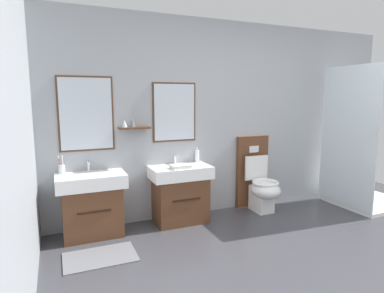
# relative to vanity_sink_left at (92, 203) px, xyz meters

# --- Properties ---
(ground_plane) EXTENTS (6.28, 5.52, 0.10)m
(ground_plane) POSITION_rel_vanity_sink_left_xyz_m (1.88, -1.85, -0.42)
(ground_plane) COLOR #3D3D42
(ground_plane) RESTS_ON ground
(wall_back) EXTENTS (5.08, 0.27, 2.51)m
(wall_back) POSITION_rel_vanity_sink_left_xyz_m (1.86, 0.25, 0.89)
(wall_back) COLOR #999EA3
(wall_back) RESTS_ON ground
(bath_mat) EXTENTS (0.68, 0.44, 0.01)m
(bath_mat) POSITION_rel_vanity_sink_left_xyz_m (-0.00, -0.58, -0.36)
(bath_mat) COLOR slate
(bath_mat) RESTS_ON ground
(vanity_sink_left) EXTENTS (0.73, 0.45, 0.70)m
(vanity_sink_left) POSITION_rel_vanity_sink_left_xyz_m (0.00, 0.00, 0.00)
(vanity_sink_left) COLOR #56331E
(vanity_sink_left) RESTS_ON ground
(tap_on_left_sink) EXTENTS (0.03, 0.13, 0.11)m
(tap_on_left_sink) POSITION_rel_vanity_sink_left_xyz_m (-0.00, 0.16, 0.40)
(tap_on_left_sink) COLOR silver
(tap_on_left_sink) RESTS_ON vanity_sink_left
(vanity_sink_right) EXTENTS (0.73, 0.45, 0.70)m
(vanity_sink_right) POSITION_rel_vanity_sink_left_xyz_m (1.05, 0.00, 0.00)
(vanity_sink_right) COLOR #56331E
(vanity_sink_right) RESTS_ON ground
(tap_on_right_sink) EXTENTS (0.03, 0.13, 0.11)m
(tap_on_right_sink) POSITION_rel_vanity_sink_left_xyz_m (1.05, 0.16, 0.40)
(tap_on_right_sink) COLOR silver
(tap_on_right_sink) RESTS_ON vanity_sink_right
(toilet) EXTENTS (0.48, 0.62, 1.00)m
(toilet) POSITION_rel_vanity_sink_left_xyz_m (2.19, -0.01, 0.01)
(toilet) COLOR #56331E
(toilet) RESTS_ON ground
(toothbrush_cup) EXTENTS (0.07, 0.07, 0.20)m
(toothbrush_cup) POSITION_rel_vanity_sink_left_xyz_m (-0.29, 0.15, 0.39)
(toothbrush_cup) COLOR silver
(toothbrush_cup) RESTS_ON vanity_sink_left
(soap_dispenser) EXTENTS (0.06, 0.06, 0.19)m
(soap_dispenser) POSITION_rel_vanity_sink_left_xyz_m (1.34, 0.16, 0.41)
(soap_dispenser) COLOR white
(soap_dispenser) RESTS_ON vanity_sink_right
(folded_hand_towel) EXTENTS (0.22, 0.16, 0.04)m
(folded_hand_towel) POSITION_rel_vanity_sink_left_xyz_m (1.01, -0.13, 0.35)
(folded_hand_towel) COLOR white
(folded_hand_towel) RESTS_ON vanity_sink_right
(shower_tray) EXTENTS (1.02, 0.91, 1.95)m
(shower_tray) POSITION_rel_vanity_sink_left_xyz_m (3.64, -0.43, 0.02)
(shower_tray) COLOR white
(shower_tray) RESTS_ON ground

